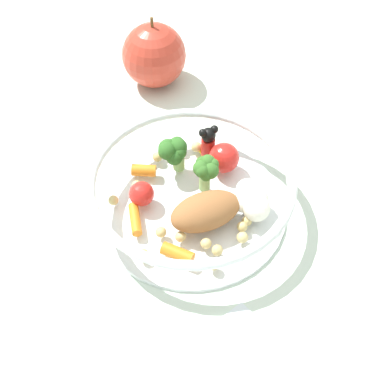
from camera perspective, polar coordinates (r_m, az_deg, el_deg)
ground_plane at (r=0.54m, az=0.15°, el=-2.60°), size 2.40×2.40×0.00m
food_container at (r=0.52m, az=0.51°, el=0.08°), size 0.21×0.21×0.05m
loose_apple at (r=0.67m, az=-4.16°, el=14.65°), size 0.08×0.08×0.09m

